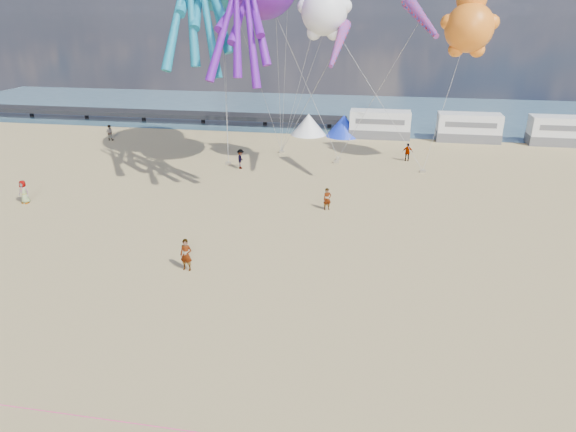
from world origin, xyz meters
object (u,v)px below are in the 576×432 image
at_px(sandbag_d, 336,162).
at_px(kite_panda, 324,12).
at_px(windsock_mid, 422,18).
at_px(kite_teddy_orange, 469,28).
at_px(motorhome_2, 562,131).
at_px(sandbag_a, 228,163).
at_px(beachgoer_3, 408,152).
at_px(sandbag_c, 423,171).
at_px(motorhome_0, 380,124).
at_px(windsock_right, 338,45).
at_px(windsock_left, 222,21).
at_px(beachgoer_5, 327,199).
at_px(sandbag_e, 282,152).
at_px(beachgoer_2, 241,159).
at_px(beachgoer_1, 110,133).
at_px(beachgoer_0, 24,192).
at_px(motorhome_1, 468,127).
at_px(standing_person, 186,255).
at_px(sandbag_b, 338,159).
at_px(tent_white, 309,124).

distance_m(sandbag_d, kite_panda, 13.70).
bearing_deg(windsock_mid, kite_teddy_orange, 36.25).
distance_m(motorhome_2, sandbag_a, 35.30).
relative_size(beachgoer_3, sandbag_c, 3.43).
bearing_deg(kite_panda, beachgoer_3, 56.48).
bearing_deg(kite_panda, motorhome_0, 92.02).
relative_size(motorhome_2, windsock_right, 1.16).
bearing_deg(windsock_left, beachgoer_5, -56.88).
relative_size(motorhome_0, sandbag_e, 13.20).
xyz_separation_m(beachgoer_2, sandbag_e, (2.62, 5.99, -0.77)).
bearing_deg(windsock_left, kite_teddy_orange, -8.90).
xyz_separation_m(motorhome_2, beachgoer_3, (-16.26, -9.30, -0.64)).
bearing_deg(beachgoer_3, motorhome_0, -76.15).
bearing_deg(beachgoer_1, beachgoer_2, 152.85).
xyz_separation_m(beachgoer_0, beachgoer_1, (-3.46, 19.39, -0.02)).
height_order(motorhome_2, beachgoer_3, motorhome_2).
relative_size(sandbag_d, windsock_left, 0.08).
distance_m(motorhome_0, beachgoer_2, 18.86).
bearing_deg(sandbag_e, windsock_right, -55.93).
distance_m(sandbag_a, sandbag_d, 10.08).
height_order(motorhome_1, standing_person, motorhome_1).
bearing_deg(windsock_left, windsock_mid, -32.98).
xyz_separation_m(motorhome_2, beachgoer_1, (-48.10, -6.47, -0.65)).
distance_m(sandbag_b, windsock_mid, 16.72).
bearing_deg(motorhome_1, kite_panda, -133.97).
xyz_separation_m(windsock_left, windsock_right, (10.27, -4.41, -1.56)).
distance_m(tent_white, sandbag_e, 8.61).
xyz_separation_m(beachgoer_2, sandbag_a, (-1.49, 1.08, -0.77)).
relative_size(sandbag_a, sandbag_c, 1.00).
relative_size(sandbag_a, windsock_mid, 0.10).
height_order(standing_person, sandbag_b, standing_person).
bearing_deg(sandbag_d, kite_panda, -105.47).
bearing_deg(motorhome_2, beachgoer_1, -172.34).
xyz_separation_m(beachgoer_1, kite_panda, (24.23, -8.43, 12.37)).
bearing_deg(beachgoer_3, beachgoer_0, 27.67).
bearing_deg(motorhome_0, windsock_right, -101.35).
height_order(sandbag_a, kite_teddy_orange, kite_teddy_orange).
bearing_deg(beachgoer_0, kite_teddy_orange, 31.63).
distance_m(motorhome_1, motorhome_2, 9.50).
relative_size(beachgoer_2, windsock_right, 0.31).
bearing_deg(sandbag_e, motorhome_0, 41.37).
height_order(motorhome_0, motorhome_2, same).
distance_m(beachgoer_0, beachgoer_2, 17.69).
relative_size(motorhome_1, beachgoer_1, 3.86).
relative_size(tent_white, kite_teddy_orange, 0.60).
xyz_separation_m(tent_white, sandbag_d, (4.18, -11.11, -1.09)).
bearing_deg(beachgoer_3, standing_person, 59.85).
relative_size(tent_white, windsock_mid, 0.78).
height_order(sandbag_d, windsock_right, windsock_right).
bearing_deg(beachgoer_2, standing_person, -179.57).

